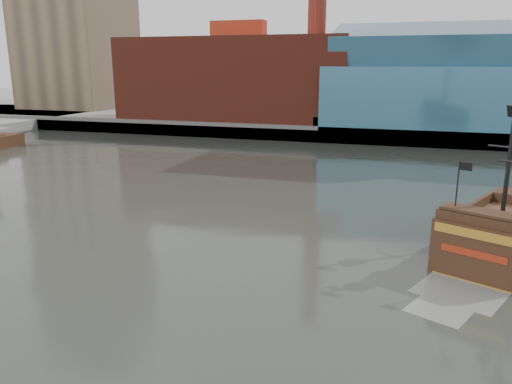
% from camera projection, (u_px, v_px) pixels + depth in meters
% --- Properties ---
extents(ground, '(400.00, 400.00, 0.00)m').
position_uv_depth(ground, '(166.00, 351.00, 22.14)').
color(ground, '#2A2D27').
rests_on(ground, ground).
extents(promenade_far, '(220.00, 60.00, 2.00)m').
position_uv_depth(promenade_far, '(367.00, 119.00, 106.83)').
color(promenade_far, slate).
rests_on(promenade_far, ground).
extents(seawall, '(220.00, 1.00, 2.60)m').
position_uv_depth(seawall, '(349.00, 136.00, 79.52)').
color(seawall, '#4C4C49').
rests_on(seawall, ground).
extents(pirate_ship, '(11.20, 17.06, 12.35)m').
position_uv_depth(pirate_ship, '(505.00, 237.00, 33.37)').
color(pirate_ship, black).
rests_on(pirate_ship, ground).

